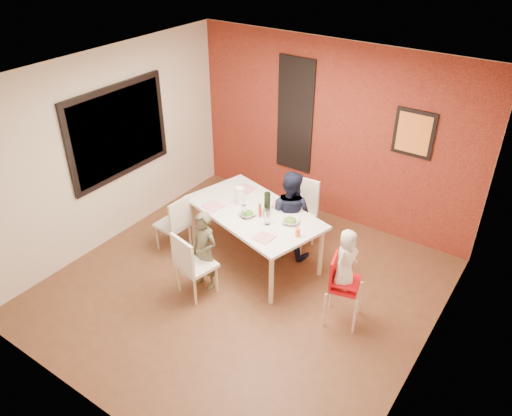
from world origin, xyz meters
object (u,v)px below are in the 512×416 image
Objects in this scene: chair_near at (191,263)px; child_near at (204,251)px; chair_far at (298,210)px; high_chair at (341,283)px; child_far at (290,214)px; wine_bottle at (267,203)px; chair_left at (176,222)px; dining_table at (254,215)px; toddler at (346,259)px; paper_towel_roll at (240,196)px.

chair_near is 0.24m from child_near.
chair_far is 1.15× the size of high_chair.
child_far is 4.12× the size of wine_bottle.
chair_left is 0.67× the size of child_far.
dining_table is 1.89× the size of child_near.
child_near is at bearing 69.24° from chair_left.
chair_left is 1.35m from wine_bottle.
chair_far is 1.60m from toddler.
chair_far is 4.18× the size of paper_towel_roll.
child_far reaches higher than chair_far.
child_near is 1.78m from toddler.
chair_near is 1.53m from child_far.
dining_table is 1.58m from toddler.
wine_bottle is at bearing 13.58° from dining_table.
child_far is at bearing 48.91° from dining_table.
chair_far is at bearing 53.42° from toddler.
child_far is at bearing 41.58° from high_chair.
paper_towel_roll reaches higher than chair_left.
chair_near is at bearing -86.85° from paper_towel_roll.
chair_far is at bearing 76.14° from wine_bottle.
paper_towel_roll is (-0.26, 0.04, 0.19)m from dining_table.
paper_towel_roll is (-0.58, -0.58, 0.32)m from chair_far.
toddler is at bearing 94.62° from chair_left.
toddler reaches higher than high_chair.
dining_table is 2.30× the size of chair_near.
high_chair is at bearing -146.85° from chair_near.
wine_bottle is at bearing 75.75° from toddler.
paper_towel_roll reaches higher than high_chair.
high_chair is at bearing 94.39° from chair_left.
chair_near is 1.00× the size of high_chair.
chair_near is 1.77m from chair_far.
high_chair is 2.86× the size of wine_bottle.
chair_left is 2.54m from toddler.
chair_far is at bearing 34.04° from high_chair.
child_near is 0.94m from paper_towel_roll.
paper_towel_roll is at bearing 127.83° from chair_left.
chair_far is 1.20× the size of chair_left.
child_far reaches higher than child_near.
chair_near reaches higher than chair_left.
dining_table is 0.32m from paper_towel_roll.
child_far is 0.72m from paper_towel_roll.
child_far reaches higher than chair_near.
child_far reaches higher than high_chair.
chair_left is at bearing -145.39° from paper_towel_roll.
high_chair is at bearing 121.44° from toddler.
chair_far reaches higher than chair_near.
chair_left is 2.49m from high_chair.
child_near is (0.02, 0.24, 0.04)m from chair_near.
chair_far is (0.32, 0.63, -0.13)m from dining_table.
paper_towel_roll is (-1.75, 0.46, 0.36)m from high_chair.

